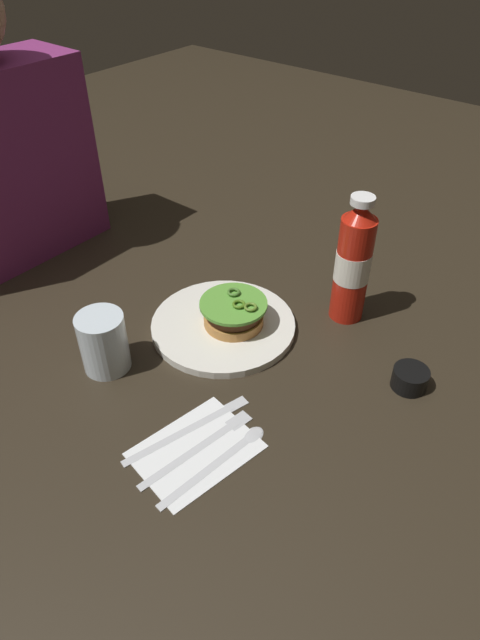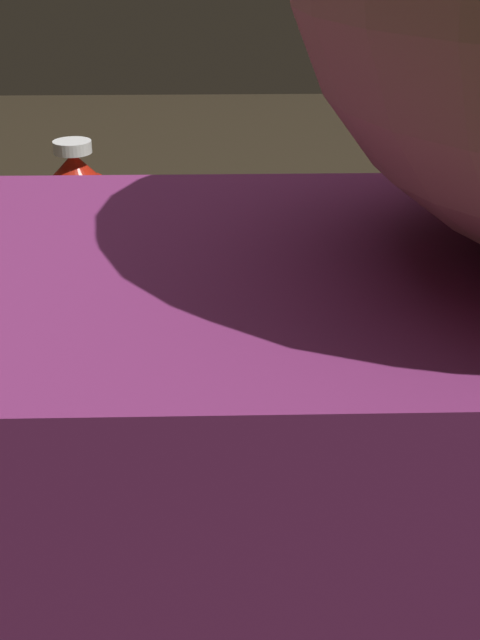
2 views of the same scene
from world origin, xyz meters
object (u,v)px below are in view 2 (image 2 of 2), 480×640
butter_knife (413,352)px  napkin (435,341)px  ketchup_bottle (82,254)px  condiment_cup (178,272)px  dinner_plate (242,407)px  burger_sandwich (232,373)px  water_glass (461,415)px  fork_utensil (419,338)px  spoon_utensil (409,323)px

butter_knife → napkin: bearing=-137.2°
ketchup_bottle → condiment_cup: bearing=-118.9°
dinner_plate → condiment_cup: condiment_cup is taller
burger_sandwich → water_glass: 0.23m
fork_utensil → condiment_cup: bearing=-31.2°
dinner_plate → fork_utensil: 0.26m
ketchup_bottle → condiment_cup: size_ratio=4.20×
dinner_plate → spoon_utensil: 0.28m
burger_sandwich → condiment_cup: burger_sandwich is taller
water_glass → napkin: water_glass is taller
dinner_plate → water_glass: bearing=155.8°
ketchup_bottle → dinner_plate: bearing=139.0°
napkin → burger_sandwich: bearing=28.1°
condiment_cup → fork_utensil: bearing=148.8°
ketchup_bottle → fork_utensil: bearing=179.6°
butter_knife → fork_utensil: bearing=-111.8°
burger_sandwich → ketchup_bottle: 0.22m
spoon_utensil → butter_knife: bearing=82.3°
dinner_plate → ketchup_bottle: (0.17, -0.15, 0.11)m
condiment_cup → napkin: (-0.31, 0.18, -0.02)m
condiment_cup → fork_utensil: size_ratio=0.29×
spoon_utensil → condiment_cup: bearing=-25.7°
dinner_plate → ketchup_bottle: bearing=-41.0°
butter_knife → spoon_utensil: bearing=-97.7°
burger_sandwich → fork_utensil: bearing=-149.3°
napkin → spoon_utensil: 0.05m
ketchup_bottle → spoon_utensil: bearing=-174.7°
dinner_plate → burger_sandwich: burger_sandwich is taller
condiment_cup → napkin: 0.35m
condiment_cup → spoon_utensil: size_ratio=0.30×
dinner_plate → ketchup_bottle: size_ratio=1.07×
dinner_plate → burger_sandwich: bearing=-57.7°
spoon_utensil → dinner_plate: bearing=41.8°
ketchup_bottle → butter_knife: ketchup_bottle is taller
ketchup_bottle → butter_knife: (-0.37, 0.04, -0.11)m
butter_knife → dinner_plate: bearing=30.1°
dinner_plate → spoon_utensil: dinner_plate is taller
ketchup_bottle → napkin: ketchup_bottle is taller
dinner_plate → napkin: size_ratio=1.55×
ketchup_bottle → water_glass: bearing=147.1°
burger_sandwich → condiment_cup: 0.31m
ketchup_bottle → butter_knife: size_ratio=1.16×
condiment_cup → burger_sandwich: bearing=102.4°
water_glass → ketchup_bottle: bearing=-32.9°
burger_sandwich → condiment_cup: size_ratio=2.08×
water_glass → spoon_utensil: size_ratio=0.53×
burger_sandwich → butter_knife: 0.23m
condiment_cup → spoon_utensil: (-0.28, 0.14, -0.01)m
ketchup_bottle → butter_knife: bearing=174.5°
water_glass → spoon_utensil: water_glass is taller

